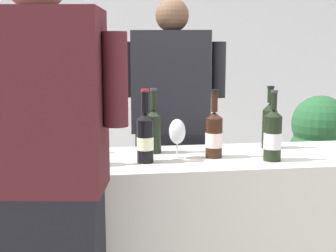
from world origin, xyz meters
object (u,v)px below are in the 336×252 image
Objects in this scene: wine_bottle_2 at (79,136)px; person_server at (173,150)px; wine_bottle_11 at (154,129)px; wine_bottle_7 at (145,137)px; wine_bottle_10 at (4,135)px; wine_glass at (177,133)px; person_guest at (46,217)px; wine_bottle_0 at (270,124)px; wine_bottle_1 at (214,134)px; wine_bottle_3 at (273,135)px; wine_bottle_9 at (59,130)px; potted_shrub at (330,151)px.

wine_bottle_2 is 0.84m from person_server.
wine_bottle_2 is 1.03× the size of wine_bottle_11.
wine_bottle_10 is at bearing 173.23° from wine_bottle_7.
wine_bottle_10 is 1.13× the size of wine_bottle_11.
wine_glass is at bearing 18.70° from wine_bottle_7.
person_guest reaches higher than wine_bottle_10.
wine_bottle_0 is at bearing 13.41° from wine_bottle_2.
person_server is at bearing 136.76° from wine_bottle_0.
wine_bottle_11 reaches higher than wine_glass.
wine_bottle_3 reaches higher than wine_bottle_1.
wine_bottle_10 is (-1.27, -0.14, 0.00)m from wine_bottle_0.
wine_glass is (0.55, -0.18, 0.00)m from wine_bottle_9.
wine_bottle_10 is 1.02m from person_server.
wine_bottle_0 is 1.00× the size of wine_bottle_1.
person_server reaches higher than wine_bottle_0.
wine_bottle_0 is at bearing 72.49° from wine_bottle_3.
wine_bottle_1 is 1.01× the size of wine_bottle_11.
person_server reaches higher than wine_bottle_1.
wine_bottle_11 is (-0.60, -0.02, -0.01)m from wine_bottle_0.
wine_bottle_9 is (-0.97, 0.28, 0.00)m from wine_bottle_3.
wine_bottle_3 is 0.30× the size of potted_shrub.
wine_bottle_11 is 0.83m from person_guest.
wine_bottle_3 is at bearing -127.30° from potted_shrub.
wine_bottle_0 is 0.37m from wine_bottle_1.
potted_shrub is at bearing 39.54° from wine_glass.
wine_bottle_11 is (0.06, 0.19, 0.00)m from wine_bottle_7.
wine_bottle_1 reaches higher than potted_shrub.
wine_bottle_11 is 1.78m from potted_shrub.
wine_glass is at bearing 179.39° from wine_bottle_1.
wine_bottle_3 is 1.20m from wine_bottle_10.
wine_bottle_11 is at bearing -145.87° from potted_shrub.
person_guest is (-0.38, -0.49, -0.17)m from wine_bottle_7.
wine_bottle_7 is 0.19× the size of person_guest.
wine_bottle_1 is at bearing -0.61° from wine_glass.
wine_bottle_11 is at bearing 9.58° from wine_bottle_10.
wine_bottle_7 is at bearing -30.40° from wine_bottle_9.
wine_bottle_10 reaches higher than wine_bottle_7.
wine_bottle_0 is 0.27m from wine_bottle_3.
wine_glass reaches higher than potted_shrub.
wine_bottle_3 is 0.58m from wine_bottle_7.
wine_bottle_10 reaches higher than wine_glass.
person_guest is at bearing -118.49° from person_server.
wine_bottle_3 is at bearing 24.78° from person_guest.
wine_bottle_2 is 0.52m from person_guest.
wine_bottle_1 is 0.19× the size of person_server.
wine_glass is 0.17× the size of potted_shrub.
person_server reaches higher than wine_bottle_2.
wine_bottle_10 is (-1.19, 0.12, 0.01)m from wine_bottle_3.
wine_glass is at bearing -140.46° from potted_shrub.
wine_glass is at bearing 8.59° from wine_bottle_2.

